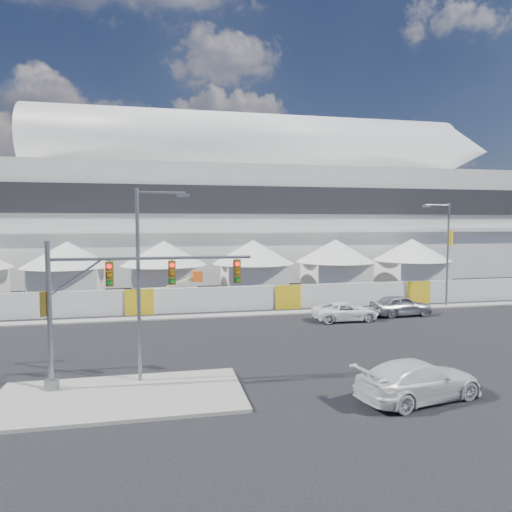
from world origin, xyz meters
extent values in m
plane|color=black|center=(0.00, 0.00, 0.00)|extent=(160.00, 160.00, 0.00)
cube|color=gray|center=(-6.00, -3.00, 0.07)|extent=(10.00, 5.00, 0.15)
cube|color=gray|center=(20.00, 12.50, 0.06)|extent=(80.00, 1.20, 0.12)
cube|color=silver|center=(8.00, 42.00, 7.00)|extent=(80.00, 24.00, 14.00)
cube|color=black|center=(8.00, 29.85, 9.80)|extent=(68.00, 0.30, 3.20)
cube|color=white|center=(8.00, 29.60, 6.30)|extent=(72.00, 0.80, 0.50)
cylinder|color=white|center=(8.00, 40.00, 17.78)|extent=(57.60, 8.40, 8.40)
cylinder|color=white|center=(10.00, 40.00, 17.36)|extent=(51.60, 6.80, 6.80)
cylinder|color=white|center=(12.00, 40.00, 16.94)|extent=(45.60, 5.20, 5.20)
cone|color=white|center=(40.80, 40.00, 18.00)|extent=(8.00, 7.60, 7.60)
cube|color=silver|center=(-13.00, 24.00, 1.50)|extent=(6.00, 6.00, 3.00)
cone|color=silver|center=(-13.00, 24.00, 4.20)|extent=(8.40, 8.40, 2.40)
cube|color=silver|center=(-4.00, 24.00, 1.50)|extent=(6.00, 6.00, 3.00)
cone|color=silver|center=(-4.00, 24.00, 4.20)|extent=(8.40, 8.40, 2.40)
cube|color=silver|center=(5.00, 24.00, 1.50)|extent=(6.00, 6.00, 3.00)
cone|color=silver|center=(5.00, 24.00, 4.20)|extent=(8.40, 8.40, 2.40)
cube|color=silver|center=(14.00, 24.00, 1.50)|extent=(6.00, 6.00, 3.00)
cone|color=silver|center=(14.00, 24.00, 4.20)|extent=(8.40, 8.40, 2.40)
cube|color=silver|center=(23.00, 24.00, 1.50)|extent=(6.00, 6.00, 3.00)
cone|color=silver|center=(23.00, 24.00, 4.20)|extent=(8.40, 8.40, 2.40)
cube|color=white|center=(6.00, 14.50, 1.00)|extent=(70.00, 0.25, 2.00)
imported|color=#9D9CA1|center=(13.78, 9.91, 0.81)|extent=(2.19, 4.87, 1.63)
imported|color=white|center=(8.90, 9.13, 0.67)|extent=(2.26, 4.84, 1.34)
imported|color=silver|center=(5.87, -5.55, 0.80)|extent=(3.33, 5.84, 1.59)
imported|color=white|center=(19.80, 17.62, 0.65)|extent=(3.51, 3.97, 1.30)
cylinder|color=slate|center=(-8.88, -1.75, 3.29)|extent=(0.21, 0.21, 6.27)
cylinder|color=slate|center=(-8.88, -1.75, 0.35)|extent=(0.61, 0.61, 0.40)
cylinder|color=slate|center=(-4.61, -1.75, 5.64)|extent=(8.54, 0.14, 0.14)
cube|color=#594714|center=(-6.44, -1.75, 4.99)|extent=(0.32, 0.22, 1.05)
cube|color=#594714|center=(-3.83, -1.75, 4.99)|extent=(0.32, 0.22, 1.05)
cube|color=#594714|center=(-0.95, -1.75, 4.99)|extent=(0.32, 0.22, 1.05)
cube|color=#594714|center=(-9.10, -1.75, 3.81)|extent=(0.22, 0.32, 1.05)
cylinder|color=slate|center=(-5.28, -1.37, 4.41)|extent=(0.17, 0.17, 8.52)
cylinder|color=slate|center=(-4.24, -1.37, 8.48)|extent=(2.08, 0.11, 0.11)
cube|color=slate|center=(-3.29, -1.37, 8.39)|extent=(0.57, 0.24, 0.14)
cylinder|color=gray|center=(19.50, 12.50, 4.42)|extent=(0.18, 0.18, 8.85)
cylinder|color=gray|center=(18.42, 12.50, 8.65)|extent=(2.16, 0.12, 0.12)
cube|color=gray|center=(17.43, 12.50, 8.55)|extent=(0.59, 0.25, 0.15)
cube|color=yellow|center=(19.74, 12.50, 5.90)|extent=(0.03, 0.59, 1.38)
cube|color=#F65817|center=(-5.59, 15.50, 0.48)|extent=(3.32, 1.79, 0.97)
cube|color=beige|center=(-4.53, 15.50, 1.76)|extent=(3.36, 0.72, 0.31)
cube|color=beige|center=(-2.59, 15.50, 2.29)|extent=(2.61, 0.59, 1.07)
cube|color=#F65817|center=(-1.36, 15.50, 2.73)|extent=(0.89, 0.89, 0.88)
camera|label=1|loc=(-4.28, -21.88, 7.16)|focal=32.00mm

